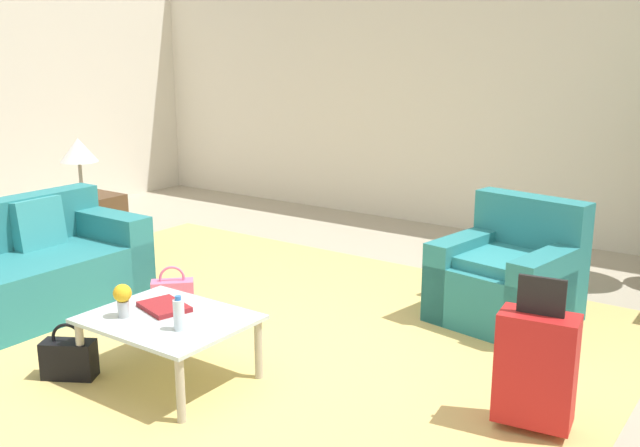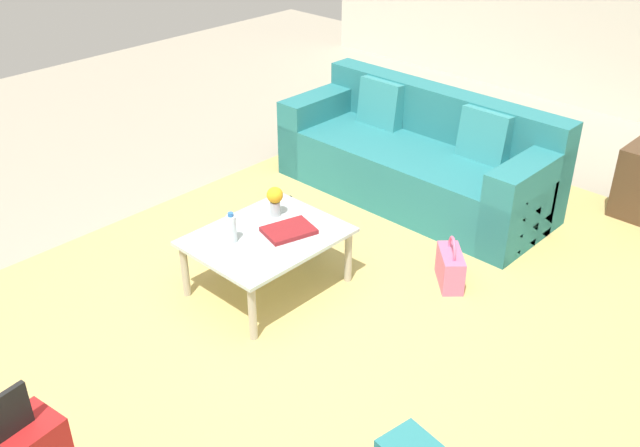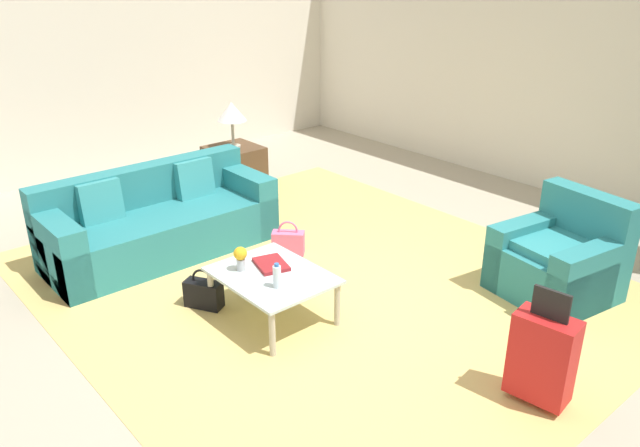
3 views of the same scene
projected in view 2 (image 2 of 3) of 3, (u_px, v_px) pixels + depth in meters
ground_plane at (277, 349)px, 4.20m from camera, size 12.00×12.00×0.00m
area_rug at (369, 318)px, 4.45m from camera, size 5.20×4.40×0.01m
couch at (421, 160)px, 5.78m from camera, size 0.89×2.24×0.84m
coffee_table at (267, 242)px, 4.57m from camera, size 0.95×0.75×0.41m
water_bottle at (232, 228)px, 4.43m from camera, size 0.06×0.06×0.20m
coffee_table_book at (289, 230)px, 4.56m from camera, size 0.36×0.31×0.03m
flower_vase at (275, 199)px, 4.71m from camera, size 0.11×0.11×0.21m
handbag_pink at (450, 267)px, 4.73m from camera, size 0.33×0.32×0.36m
handbag_black at (289, 225)px, 5.22m from camera, size 0.35×0.28×0.36m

